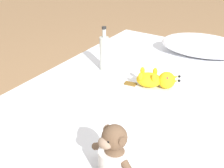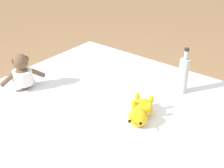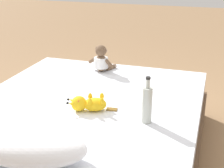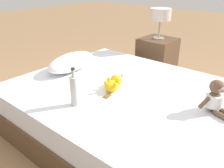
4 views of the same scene
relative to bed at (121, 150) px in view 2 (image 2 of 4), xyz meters
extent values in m
cube|color=brown|center=(0.00, 0.00, -0.09)|extent=(1.58, 1.91, 0.23)
cube|color=white|center=(0.00, 0.00, 0.12)|extent=(1.53, 1.85, 0.19)
ellipsoid|color=brown|center=(0.11, -0.69, 0.29)|extent=(0.14, 0.13, 0.15)
cylinder|color=white|center=(0.11, -0.69, 0.29)|extent=(0.16, 0.16, 0.09)
sphere|color=brown|center=(0.11, -0.69, 0.40)|extent=(0.10, 0.10, 0.10)
ellipsoid|color=gray|center=(0.10, -0.73, 0.39)|extent=(0.07, 0.07, 0.04)
sphere|color=black|center=(0.11, -0.73, 0.41)|extent=(0.01, 0.01, 0.01)
sphere|color=black|center=(0.08, -0.72, 0.41)|extent=(0.01, 0.01, 0.01)
cylinder|color=brown|center=(0.15, -0.71, 0.41)|extent=(0.02, 0.03, 0.03)
cylinder|color=brown|center=(0.07, -0.67, 0.41)|extent=(0.02, 0.03, 0.03)
cylinder|color=brown|center=(0.20, -0.72, 0.30)|extent=(0.10, 0.06, 0.08)
cylinder|color=brown|center=(0.02, -0.65, 0.30)|extent=(0.10, 0.06, 0.08)
cylinder|color=brown|center=(0.10, -0.79, 0.23)|extent=(0.07, 0.11, 0.04)
cylinder|color=brown|center=(0.05, -0.77, 0.23)|extent=(0.07, 0.11, 0.04)
sphere|color=gray|center=(0.08, -0.83, 0.23)|extent=(0.04, 0.04, 0.04)
sphere|color=gray|center=(0.03, -0.81, 0.23)|extent=(0.04, 0.04, 0.04)
ellipsoid|color=yellow|center=(-0.11, 0.06, 0.25)|extent=(0.18, 0.16, 0.08)
sphere|color=yellow|center=(-0.01, 0.09, 0.26)|extent=(0.10, 0.10, 0.10)
cone|color=yellow|center=(0.02, 0.13, 0.27)|extent=(0.07, 0.05, 0.05)
sphere|color=black|center=(0.04, 0.14, 0.28)|extent=(0.02, 0.02, 0.02)
cone|color=yellow|center=(0.04, 0.08, 0.27)|extent=(0.07, 0.05, 0.05)
sphere|color=black|center=(0.06, 0.09, 0.28)|extent=(0.02, 0.02, 0.02)
sphere|color=red|center=(-0.02, 0.12, 0.29)|extent=(0.02, 0.02, 0.02)
sphere|color=red|center=(0.00, 0.06, 0.29)|extent=(0.02, 0.02, 0.02)
ellipsoid|color=yellow|center=(-0.10, 0.11, 0.29)|extent=(0.04, 0.04, 0.05)
ellipsoid|color=yellow|center=(-0.07, 0.03, 0.29)|extent=(0.04, 0.04, 0.05)
ellipsoid|color=yellow|center=(-0.17, 0.08, 0.29)|extent=(0.04, 0.04, 0.05)
ellipsoid|color=yellow|center=(-0.14, 0.00, 0.29)|extent=(0.04, 0.04, 0.05)
cube|color=brown|center=(-0.21, 0.02, 0.22)|extent=(0.08, 0.05, 0.01)
cylinder|color=#B7BCB2|center=(-0.46, 0.11, 0.32)|extent=(0.06, 0.06, 0.22)
cylinder|color=#B7BCB2|center=(-0.46, 0.11, 0.46)|extent=(0.02, 0.02, 0.06)
cylinder|color=black|center=(-0.46, 0.11, 0.50)|extent=(0.03, 0.03, 0.01)
camera|label=1|loc=(0.60, -1.49, 1.11)|focal=51.47mm
camera|label=2|loc=(1.03, 0.75, 1.14)|focal=47.02mm
camera|label=3|loc=(-0.80, 1.86, 1.15)|focal=52.57mm
camera|label=4|loc=(-1.46, -1.08, 1.09)|focal=38.02mm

